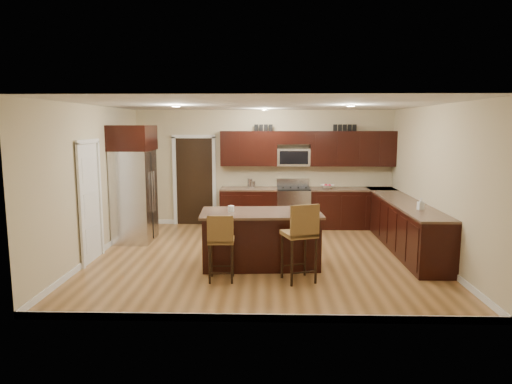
{
  "coord_description": "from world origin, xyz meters",
  "views": [
    {
      "loc": [
        0.09,
        -7.95,
        2.35
      ],
      "look_at": [
        -0.13,
        0.4,
        1.12
      ],
      "focal_mm": 32.0,
      "sensor_mm": 36.0,
      "label": 1
    }
  ],
  "objects_px": {
    "stool_right": "(301,233)",
    "range": "(293,207)",
    "refrigerator": "(134,182)",
    "stool_left": "(221,240)",
    "island": "(261,240)"
  },
  "relations": [
    {
      "from": "range",
      "to": "refrigerator",
      "type": "height_order",
      "value": "refrigerator"
    },
    {
      "from": "island",
      "to": "stool_left",
      "type": "height_order",
      "value": "stool_left"
    },
    {
      "from": "range",
      "to": "stool_right",
      "type": "height_order",
      "value": "stool_right"
    },
    {
      "from": "range",
      "to": "stool_right",
      "type": "xyz_separation_m",
      "value": [
        -0.1,
        -3.77,
        0.28
      ]
    },
    {
      "from": "island",
      "to": "stool_left",
      "type": "bearing_deg",
      "value": -128.3
    },
    {
      "from": "stool_left",
      "to": "stool_right",
      "type": "bearing_deg",
      "value": -2.09
    },
    {
      "from": "stool_left",
      "to": "island",
      "type": "bearing_deg",
      "value": 53.29
    },
    {
      "from": "stool_right",
      "to": "range",
      "type": "bearing_deg",
      "value": 68.79
    },
    {
      "from": "range",
      "to": "stool_left",
      "type": "distance_m",
      "value": 3.98
    },
    {
      "from": "stool_right",
      "to": "refrigerator",
      "type": "xyz_separation_m",
      "value": [
        -3.2,
        2.44,
        0.45
      ]
    },
    {
      "from": "stool_left",
      "to": "refrigerator",
      "type": "height_order",
      "value": "refrigerator"
    },
    {
      "from": "range",
      "to": "stool_right",
      "type": "relative_size",
      "value": 0.92
    },
    {
      "from": "stool_right",
      "to": "refrigerator",
      "type": "height_order",
      "value": "refrigerator"
    },
    {
      "from": "stool_right",
      "to": "refrigerator",
      "type": "distance_m",
      "value": 4.05
    },
    {
      "from": "range",
      "to": "island",
      "type": "distance_m",
      "value": 3.01
    }
  ]
}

